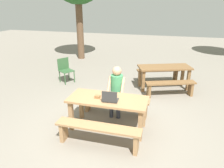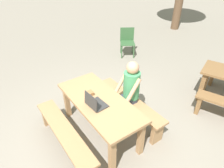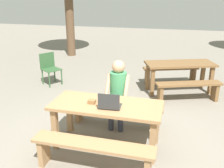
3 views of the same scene
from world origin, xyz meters
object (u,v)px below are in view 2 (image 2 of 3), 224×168
person_seated (130,88)px  plastic_chair (127,41)px  laptop (95,103)px  picnic_table_front (99,106)px  small_pouch (90,93)px

person_seated → plastic_chair: person_seated is taller
laptop → picnic_table_front: bearing=-60.3°
plastic_chair → person_seated: bearing=-95.2°
picnic_table_front → laptop: laptop is taller
small_pouch → person_seated: size_ratio=0.09×
picnic_table_front → person_seated: 0.67m
picnic_table_front → person_seated: size_ratio=1.36×
person_seated → plastic_chair: (-2.39, 1.89, -0.30)m
picnic_table_front → person_seated: (0.03, 0.65, 0.13)m
small_pouch → plastic_chair: plastic_chair is taller
picnic_table_front → laptop: (0.09, -0.14, 0.18)m
small_pouch → plastic_chair: bearing=129.5°
laptop → small_pouch: 0.33m
small_pouch → person_seated: 0.74m
laptop → small_pouch: laptop is taller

